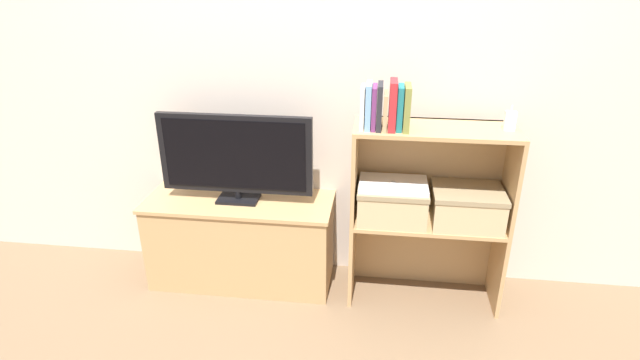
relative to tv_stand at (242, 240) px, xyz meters
name	(u,v)px	position (x,y,z in m)	size (l,w,h in m)	color
ground_plane	(316,304)	(0.45, -0.19, -0.25)	(16.00, 16.00, 0.00)	brown
wall_back	(326,66)	(0.45, 0.22, 0.95)	(10.00, 0.05, 2.40)	beige
tv_stand	(242,240)	(0.00, 0.00, 0.00)	(1.02, 0.40, 0.51)	tan
tv	(235,156)	(0.00, 0.00, 0.51)	(0.81, 0.14, 0.48)	black
bookshelf_lower_tier	(424,243)	(1.01, 0.03, 0.04)	(0.78, 0.31, 0.48)	tan
bookshelf_upper_tier	(432,159)	(1.01, 0.03, 0.53)	(0.78, 0.31, 0.50)	tan
book_ivory	(363,107)	(0.66, -0.08, 0.82)	(0.02, 0.12, 0.20)	silver
book_skyblue	(369,106)	(0.68, -0.08, 0.82)	(0.03, 0.14, 0.21)	#709ECC
book_plum	(374,107)	(0.71, -0.08, 0.82)	(0.02, 0.13, 0.20)	#6B2D66
book_charcoal	(380,106)	(0.74, -0.08, 0.82)	(0.02, 0.14, 0.21)	#232328
book_tan	(385,111)	(0.76, -0.08, 0.80)	(0.02, 0.16, 0.17)	tan
book_crimson	(393,105)	(0.80, -0.08, 0.83)	(0.03, 0.14, 0.23)	#B22328
book_teal	(400,108)	(0.83, -0.08, 0.82)	(0.03, 0.12, 0.21)	#1E7075
book_olive	(407,108)	(0.86, -0.08, 0.82)	(0.03, 0.15, 0.21)	olive
baby_monitor	(510,121)	(1.34, -0.03, 0.76)	(0.05, 0.03, 0.12)	white
storage_basket_left	(392,201)	(0.82, -0.05, 0.32)	(0.35, 0.28, 0.18)	tan
storage_basket_right	(467,205)	(1.19, -0.05, 0.32)	(0.35, 0.28, 0.18)	tan
laptop	(393,184)	(0.82, -0.05, 0.42)	(0.34, 0.23, 0.02)	white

